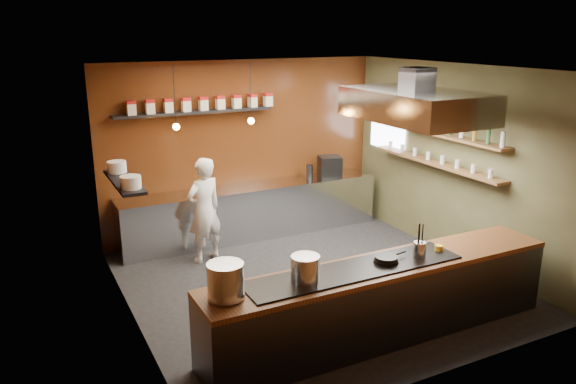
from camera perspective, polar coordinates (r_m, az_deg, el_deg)
floor at (r=8.11m, az=2.67°, el=-9.24°), size 5.00×5.00×0.00m
back_wall at (r=9.77m, az=-4.48°, el=4.47°), size 5.00×0.00×5.00m
left_wall at (r=6.75m, az=-15.97°, el=-1.52°), size 0.00×5.00×5.00m
right_wall at (r=9.06m, az=16.71°, el=2.88°), size 0.00×5.00×5.00m
ceiling at (r=7.34m, az=2.98°, el=12.42°), size 5.00×5.00×0.00m
window_pane at (r=10.22m, az=10.14°, el=7.06°), size 0.00×1.00×1.00m
prep_counter at (r=9.75m, az=-3.60°, el=-1.94°), size 4.60×0.65×0.90m
pass_counter at (r=6.70m, az=9.57°, el=-10.79°), size 4.40×0.72×0.94m
tin_shelf at (r=9.22m, az=-9.46°, el=8.01°), size 2.60×0.26×0.04m
plate_shelf at (r=7.71m, az=-16.33°, el=1.03°), size 0.30×1.40×0.04m
bottle_shelf_upper at (r=9.08m, az=14.89°, el=5.77°), size 0.26×2.80×0.04m
bottle_shelf_lower at (r=9.17m, az=14.68°, el=2.88°), size 0.26×2.80×0.04m
extractor_hood at (r=7.80m, az=12.83°, el=8.62°), size 1.20×2.00×0.72m
pendant_left at (r=8.46m, az=-11.31°, el=6.85°), size 0.10×0.10×0.95m
pendant_right at (r=8.85m, az=-3.77°, el=7.54°), size 0.10×0.10×0.95m
storage_tins at (r=9.25m, az=-8.60°, el=8.89°), size 2.43×0.13×0.22m
plate_stacks at (r=7.68m, az=-16.39°, el=1.75°), size 0.26×1.16×0.16m
bottles at (r=9.06m, az=14.95°, el=6.64°), size 0.06×2.66×0.24m
wine_glasses at (r=9.16m, az=14.72°, el=3.40°), size 0.07×2.37×0.13m
stockpot_large at (r=5.59m, az=-6.36°, el=-8.93°), size 0.43×0.43×0.36m
stockpot_small at (r=5.90m, az=1.77°, el=-7.81°), size 0.36×0.36×0.29m
utensil_crock at (r=6.68m, az=13.21°, el=-5.73°), size 0.18×0.18×0.19m
frying_pan at (r=6.50m, az=9.96°, el=-6.73°), size 0.45×0.29×0.07m
butter_jar at (r=6.96m, az=15.06°, el=-5.57°), size 0.12×0.12×0.09m
espresso_machine at (r=10.17m, az=4.27°, el=2.58°), size 0.47×0.45×0.38m
chef at (r=8.67m, az=-8.51°, el=-1.84°), size 0.69×0.55×1.64m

